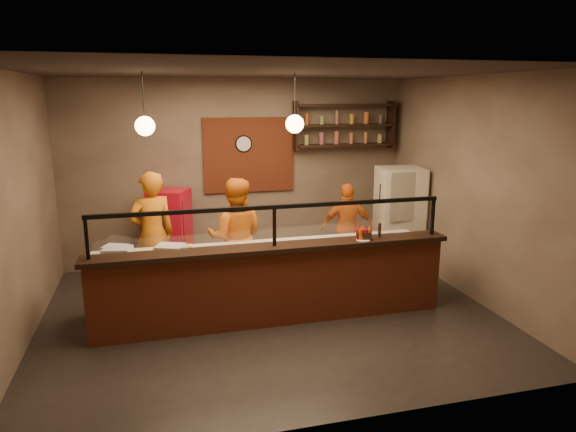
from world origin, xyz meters
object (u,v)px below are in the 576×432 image
object	(u,v)px
cook_left	(152,234)
fridge	(399,218)
red_cooler	(170,231)
condiment_caddy	(364,235)
pizza_dough	(271,247)
pepper_mill	(380,230)
wall_clock	(243,144)
cook_mid	(236,238)
cook_right	(347,227)

from	to	relation	value
cook_left	fridge	xyz separation A→B (m)	(4.10, 0.25, -0.06)
fridge	red_cooler	distance (m)	3.89
fridge	condiment_caddy	distance (m)	2.25
pizza_dough	pepper_mill	world-z (taller)	pepper_mill
cook_left	pizza_dough	distance (m)	1.87
wall_clock	pizza_dough	size ratio (longest dim) A/B	0.63
pepper_mill	red_cooler	bearing A→B (deg)	137.84
pepper_mill	condiment_caddy	bearing A→B (deg)	-169.64
cook_left	wall_clock	bearing A→B (deg)	-159.23
pepper_mill	fridge	bearing A→B (deg)	56.04
cook_mid	condiment_caddy	xyz separation A→B (m)	(1.53, -1.14, 0.23)
condiment_caddy	pepper_mill	size ratio (longest dim) A/B	0.98
red_cooler	pepper_mill	size ratio (longest dim) A/B	7.32
pizza_dough	fridge	bearing A→B (deg)	26.90
cook_left	condiment_caddy	xyz separation A→B (m)	(2.71, -1.49, 0.18)
cook_left	cook_right	bearing A→B (deg)	166.76
fridge	red_cooler	bearing A→B (deg)	176.48
wall_clock	cook_left	size ratio (longest dim) A/B	0.16
cook_left	cook_right	world-z (taller)	cook_left
wall_clock	condiment_caddy	world-z (taller)	wall_clock
fridge	pepper_mill	bearing A→B (deg)	-116.80
wall_clock	pizza_dough	world-z (taller)	wall_clock
cook_mid	pepper_mill	size ratio (longest dim) A/B	9.20
condiment_caddy	pepper_mill	bearing A→B (deg)	10.36
cook_left	cook_mid	world-z (taller)	cook_left
fridge	pepper_mill	xyz separation A→B (m)	(-1.15, -1.70, 0.29)
fridge	condiment_caddy	xyz separation A→B (m)	(-1.39, -1.75, 0.25)
cook_mid	pizza_dough	world-z (taller)	cook_mid
cook_left	cook_mid	distance (m)	1.23
wall_clock	cook_right	xyz separation A→B (m)	(1.57, -1.03, -1.35)
cook_right	wall_clock	bearing A→B (deg)	-23.00
wall_clock	cook_left	xyz separation A→B (m)	(-1.60, -1.28, -1.17)
pepper_mill	cook_mid	bearing A→B (deg)	148.39
wall_clock	cook_right	bearing A→B (deg)	-33.21
red_cooler	pizza_dough	xyz separation A→B (m)	(1.27, -2.01, 0.20)
wall_clock	pepper_mill	bearing A→B (deg)	-63.66
fridge	pepper_mill	distance (m)	2.07
cook_mid	red_cooler	distance (m)	1.61
cook_left	condiment_caddy	world-z (taller)	cook_left
pizza_dough	red_cooler	bearing A→B (deg)	122.29
cook_left	cook_right	xyz separation A→B (m)	(3.17, 0.26, -0.18)
pizza_dough	condiment_caddy	size ratio (longest dim) A/B	2.51
red_cooler	pepper_mill	distance (m)	3.64
red_cooler	pepper_mill	bearing A→B (deg)	-18.71
cook_left	fridge	distance (m)	4.11
cook_right	pepper_mill	size ratio (longest dim) A/B	7.84
red_cooler	cook_right	bearing A→B (deg)	9.55
wall_clock	cook_mid	xyz separation A→B (m)	(-0.43, -1.64, -1.22)
cook_right	red_cooler	size ratio (longest dim) A/B	1.07
wall_clock	cook_left	world-z (taller)	wall_clock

